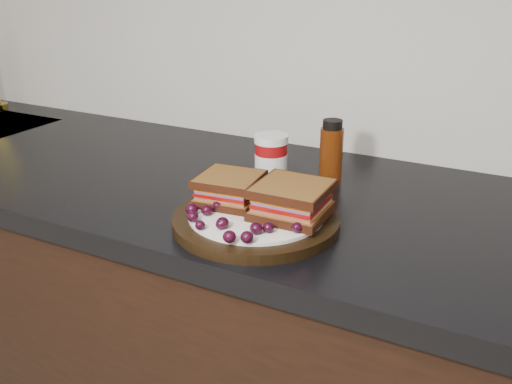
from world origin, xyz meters
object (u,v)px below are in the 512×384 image
at_px(sandwich_left, 229,189).
at_px(condiment_jar, 271,159).
at_px(plate, 256,220).
at_px(oil_bottle, 331,152).

height_order(sandwich_left, condiment_jar, condiment_jar).
bearing_deg(plate, oil_bottle, 81.55).
bearing_deg(sandwich_left, plate, -23.79).
height_order(plate, oil_bottle, oil_bottle).
bearing_deg(plate, condiment_jar, 109.26).
bearing_deg(sandwich_left, condiment_jar, 85.22).
relative_size(plate, oil_bottle, 2.19).
distance_m(condiment_jar, oil_bottle, 0.12).
height_order(plate, sandwich_left, sandwich_left).
bearing_deg(condiment_jar, sandwich_left, -88.55).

